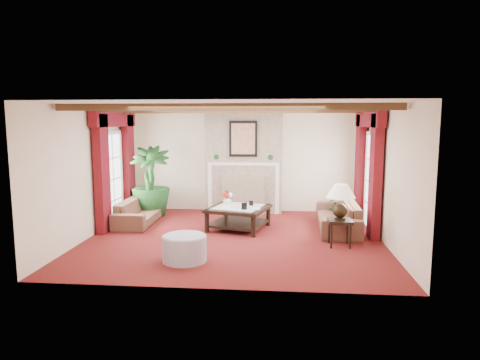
# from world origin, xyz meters

# --- Properties ---
(floor) EXTENTS (6.00, 6.00, 0.00)m
(floor) POSITION_xyz_m (0.00, 0.00, 0.00)
(floor) COLOR #480C0E
(floor) RESTS_ON ground
(ceiling) EXTENTS (6.00, 6.00, 0.00)m
(ceiling) POSITION_xyz_m (0.00, 0.00, 2.70)
(ceiling) COLOR white
(ceiling) RESTS_ON floor
(back_wall) EXTENTS (6.00, 0.02, 2.70)m
(back_wall) POSITION_xyz_m (0.00, 2.75, 1.35)
(back_wall) COLOR beige
(back_wall) RESTS_ON ground
(left_wall) EXTENTS (0.02, 5.50, 2.70)m
(left_wall) POSITION_xyz_m (-3.00, 0.00, 1.35)
(left_wall) COLOR beige
(left_wall) RESTS_ON ground
(right_wall) EXTENTS (0.02, 5.50, 2.70)m
(right_wall) POSITION_xyz_m (3.00, 0.00, 1.35)
(right_wall) COLOR beige
(right_wall) RESTS_ON ground
(ceiling_beams) EXTENTS (6.00, 3.00, 0.12)m
(ceiling_beams) POSITION_xyz_m (0.00, 0.00, 2.64)
(ceiling_beams) COLOR #3C2613
(ceiling_beams) RESTS_ON ceiling
(fireplace) EXTENTS (2.00, 0.52, 2.70)m
(fireplace) POSITION_xyz_m (0.00, 2.55, 2.70)
(fireplace) COLOR #9E8366
(fireplace) RESTS_ON ground
(french_door_left) EXTENTS (0.10, 1.10, 2.16)m
(french_door_left) POSITION_xyz_m (-2.97, 1.00, 2.13)
(french_door_left) COLOR white
(french_door_left) RESTS_ON ground
(french_door_right) EXTENTS (0.10, 1.10, 2.16)m
(french_door_right) POSITION_xyz_m (2.97, 1.00, 2.13)
(french_door_right) COLOR white
(french_door_right) RESTS_ON ground
(curtains_left) EXTENTS (0.20, 2.40, 2.55)m
(curtains_left) POSITION_xyz_m (-2.86, 1.00, 2.55)
(curtains_left) COLOR #500A18
(curtains_left) RESTS_ON ground
(curtains_right) EXTENTS (0.20, 2.40, 2.55)m
(curtains_right) POSITION_xyz_m (2.86, 1.00, 2.55)
(curtains_right) COLOR #500A18
(curtains_right) RESTS_ON ground
(sofa_left) EXTENTS (1.93, 0.60, 0.75)m
(sofa_left) POSITION_xyz_m (-2.36, 1.08, 0.38)
(sofa_left) COLOR #350E1A
(sofa_left) RESTS_ON ground
(sofa_right) EXTENTS (2.18, 0.78, 0.83)m
(sofa_right) POSITION_xyz_m (2.23, 0.88, 0.42)
(sofa_right) COLOR #350E1A
(sofa_right) RESTS_ON ground
(potted_palm) EXTENTS (1.60, 2.11, 0.99)m
(potted_palm) POSITION_xyz_m (-2.32, 1.84, 0.50)
(potted_palm) COLOR black
(potted_palm) RESTS_ON ground
(small_plant) EXTENTS (1.53, 1.53, 0.63)m
(small_plant) POSITION_xyz_m (2.44, 1.65, 0.31)
(small_plant) COLOR black
(small_plant) RESTS_ON ground
(coffee_table) EXTENTS (1.51, 1.51, 0.50)m
(coffee_table) POSITION_xyz_m (0.03, 0.73, 0.25)
(coffee_table) COLOR black
(coffee_table) RESTS_ON ground
(side_table) EXTENTS (0.54, 0.54, 0.52)m
(side_table) POSITION_xyz_m (2.10, -0.41, 0.26)
(side_table) COLOR black
(side_table) RESTS_ON ground
(ottoman) EXTENTS (0.76, 0.76, 0.44)m
(ottoman) POSITION_xyz_m (-0.70, -1.57, 0.22)
(ottoman) COLOR gray
(ottoman) RESTS_ON ground
(table_lamp) EXTENTS (0.56, 0.56, 0.71)m
(table_lamp) POSITION_xyz_m (2.10, -0.41, 0.88)
(table_lamp) COLOR black
(table_lamp) RESTS_ON side_table
(flower_vase) EXTENTS (0.32, 0.32, 0.19)m
(flower_vase) POSITION_xyz_m (-0.26, 1.01, 0.59)
(flower_vase) COLOR silver
(flower_vase) RESTS_ON coffee_table
(book) EXTENTS (0.20, 0.04, 0.27)m
(book) POSITION_xyz_m (0.32, 0.49, 0.63)
(book) COLOR black
(book) RESTS_ON coffee_table
(photo_frame_a) EXTENTS (0.12, 0.04, 0.16)m
(photo_frame_a) POSITION_xyz_m (0.18, 0.40, 0.58)
(photo_frame_a) COLOR black
(photo_frame_a) RESTS_ON coffee_table
(photo_frame_b) EXTENTS (0.10, 0.03, 0.12)m
(photo_frame_b) POSITION_xyz_m (0.30, 0.85, 0.56)
(photo_frame_b) COLOR black
(photo_frame_b) RESTS_ON coffee_table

